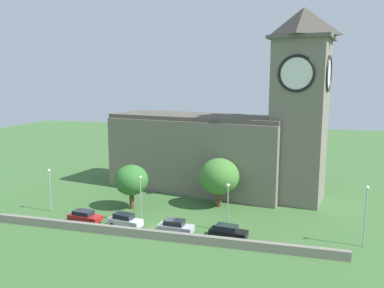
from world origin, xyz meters
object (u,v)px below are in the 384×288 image
object	(u,v)px
tree_riverside_west	(131,180)
tree_riverside_east	(219,176)
streetlamp_west_mid	(141,191)
car_red	(85,216)
streetlamp_west_end	(50,183)
car_black	(228,231)
car_silver	(176,227)
streetlamp_central	(228,199)
church	(225,140)
car_white	(125,221)
streetlamp_east_mid	(366,207)

from	to	relation	value
tree_riverside_west	tree_riverside_east	distance (m)	13.43
streetlamp_west_mid	tree_riverside_west	xyz separation A→B (m)	(-3.70, 5.24, -0.01)
car_red	tree_riverside_east	bearing A→B (deg)	34.90
car_red	tree_riverside_east	size ratio (longest dim) A/B	0.64
streetlamp_west_end	tree_riverside_east	world-z (taller)	tree_riverside_east
car_black	car_silver	bearing A→B (deg)	-176.15
car_silver	streetlamp_west_end	bearing A→B (deg)	170.51
car_black	streetlamp_west_mid	world-z (taller)	streetlamp_west_mid
tree_riverside_east	car_silver	bearing A→B (deg)	-104.80
car_black	tree_riverside_west	bearing A→B (deg)	155.82
car_black	streetlamp_west_mid	xyz separation A→B (m)	(-12.47, 2.02, 3.64)
car_red	streetlamp_central	bearing A→B (deg)	6.21
tree_riverside_west	car_silver	bearing A→B (deg)	-39.17
streetlamp_west_end	tree_riverside_east	distance (m)	25.46
car_silver	tree_riverside_west	bearing A→B (deg)	140.83
church	streetlamp_west_mid	xyz separation A→B (m)	(-8.32, -18.27, -4.76)
streetlamp_central	tree_riverside_west	size ratio (longest dim) A/B	0.93
streetlamp_west_mid	tree_riverside_east	xyz separation A→B (m)	(8.98, 9.68, 0.33)
streetlamp_west_mid	car_white	bearing A→B (deg)	-123.32
car_white	car_silver	size ratio (longest dim) A/B	1.05
streetlamp_west_mid	church	bearing A→B (deg)	65.52
car_silver	streetlamp_west_mid	world-z (taller)	streetlamp_west_mid
church	car_red	bearing A→B (deg)	-128.31
streetlamp_west_end	streetlamp_central	bearing A→B (deg)	-1.62
tree_riverside_east	tree_riverside_west	bearing A→B (deg)	-160.71
tree_riverside_east	car_black	bearing A→B (deg)	-73.37
car_silver	car_red	bearing A→B (deg)	177.57
streetlamp_west_end	tree_riverside_east	bearing A→B (deg)	19.94
car_silver	car_black	world-z (taller)	car_silver
car_silver	streetlamp_central	distance (m)	7.58
streetlamp_east_mid	car_red	bearing A→B (deg)	-177.45
tree_riverside_east	car_white	bearing A→B (deg)	-131.29
streetlamp_central	tree_riverside_east	bearing A→B (deg)	107.74
streetlamp_west_end	streetlamp_central	world-z (taller)	streetlamp_west_end
car_white	car_black	xyz separation A→B (m)	(13.90, 0.15, -0.12)
church	car_red	size ratio (longest dim) A/B	7.97
church	streetlamp_west_mid	distance (m)	20.63
car_red	car_white	xyz separation A→B (m)	(6.19, -0.27, 0.11)
church	car_black	distance (m)	22.35
streetlamp_central	tree_riverside_west	distance (m)	16.48
car_red	tree_riverside_east	distance (m)	20.62
car_silver	car_black	size ratio (longest dim) A/B	0.93
car_red	streetlamp_east_mid	xyz separation A→B (m)	(36.00, 1.61, 4.06)
car_white	streetlamp_west_end	size ratio (longest dim) A/B	0.75
car_black	streetlamp_central	distance (m)	4.16
car_silver	tree_riverside_east	bearing A→B (deg)	75.20
streetlamp_west_mid	streetlamp_east_mid	world-z (taller)	streetlamp_east_mid
church	streetlamp_east_mid	size ratio (longest dim) A/B	5.24
streetlamp_west_mid	streetlamp_central	bearing A→B (deg)	1.11
car_white	tree_riverside_east	size ratio (longest dim) A/B	0.63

